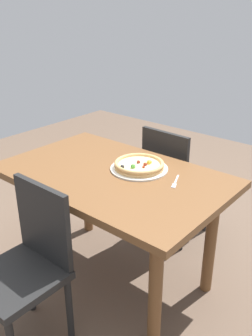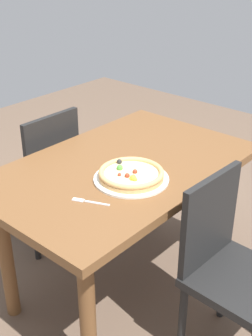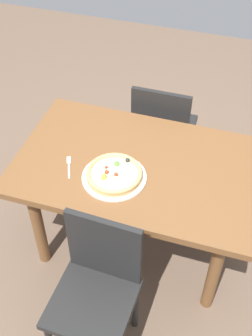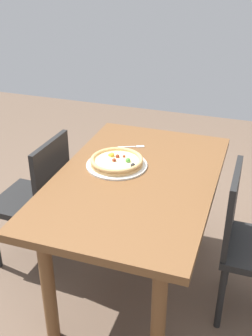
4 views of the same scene
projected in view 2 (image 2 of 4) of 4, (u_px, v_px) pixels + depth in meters
ground_plane at (122, 283)px, 2.51m from camera, size 6.00×6.00×0.00m
dining_table at (121, 183)px, 2.21m from camera, size 1.34×0.85×0.75m
chair_near at (229, 266)px, 1.90m from camera, size 0.42×0.42×0.88m
chair_far at (42, 173)px, 2.66m from camera, size 0.40×0.40×0.88m
plate at (131, 179)px, 2.02m from camera, size 0.34×0.34×0.01m
pizza at (131, 174)px, 2.01m from camera, size 0.30×0.30×0.05m
fork at (88, 201)px, 1.85m from camera, size 0.08×0.16×0.00m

